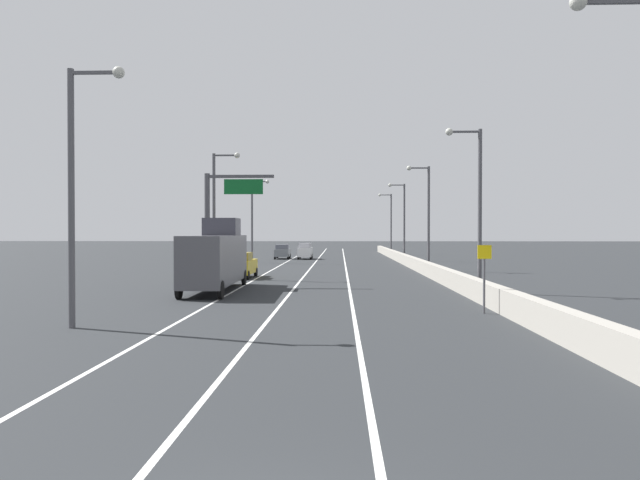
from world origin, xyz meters
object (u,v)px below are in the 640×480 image
overhead_sign_gantry (218,215)px  box_truck (216,257)px  lamp_post_right_near (638,153)px  car_white_2 (305,251)px  car_yellow_1 (241,265)px  lamp_post_right_second (475,198)px  lamp_post_right_fourth (402,216)px  lamp_post_right_fifth (389,219)px  lamp_post_left_near (78,178)px  speed_advisory_sign (484,273)px  lamp_post_left_far (254,215)px  lamp_post_right_third (426,210)px  car_gray_0 (282,252)px  lamp_post_left_mid (217,206)px

overhead_sign_gantry → box_truck: size_ratio=0.76×
lamp_post_right_near → car_white_2: (-12.22, 61.19, -4.53)m
car_yellow_1 → lamp_post_right_second: bearing=-34.1°
lamp_post_right_fourth → car_white_2: (-12.37, 4.00, -4.53)m
lamp_post_right_fourth → car_white_2: size_ratio=2.38×
lamp_post_right_fourth → lamp_post_right_fifth: bearing=89.8°
lamp_post_right_second → lamp_post_left_near: bearing=-143.5°
speed_advisory_sign → lamp_post_left_far: (-16.28, 41.41, 3.82)m
overhead_sign_gantry → lamp_post_right_fourth: (15.93, 33.87, 0.85)m
lamp_post_right_third → lamp_post_right_fourth: bearing=90.3°
car_gray_0 → lamp_post_right_third: bearing=-56.6°
lamp_post_left_near → lamp_post_left_mid: same height
overhead_sign_gantry → car_white_2: overhead_sign_gantry is taller
lamp_post_right_second → lamp_post_right_third: size_ratio=1.00×
lamp_post_right_fifth → box_truck: (-15.35, -56.64, -3.53)m
lamp_post_right_near → lamp_post_left_mid: bearing=120.5°
lamp_post_left_mid → lamp_post_right_fifth: bearing=70.0°
lamp_post_left_near → car_white_2: bearing=84.7°
car_white_2 → lamp_post_right_third: bearing=-61.6°
speed_advisory_sign → lamp_post_left_far: lamp_post_left_far is taller
lamp_post_right_second → car_white_2: bearing=106.6°
speed_advisory_sign → car_gray_0: (-13.99, 51.38, -0.80)m
lamp_post_left_near → car_yellow_1: (2.00, 23.64, -4.58)m
lamp_post_left_far → lamp_post_right_second: bearing=-61.3°
lamp_post_left_near → lamp_post_right_fifth: bearing=76.0°
speed_advisory_sign → lamp_post_right_third: (1.56, 27.78, 3.82)m
speed_advisory_sign → box_truck: (-13.83, 9.27, 0.29)m
lamp_post_left_mid → car_white_2: size_ratio=2.38×
car_white_2 → box_truck: size_ratio=0.41×
box_truck → lamp_post_right_near: bearing=-52.3°
lamp_post_left_mid → car_gray_0: 33.21m
lamp_post_right_fourth → speed_advisory_sign: bearing=-91.8°
lamp_post_right_second → lamp_post_left_mid: (-17.34, 9.81, 0.00)m
speed_advisory_sign → lamp_post_left_near: (-16.00, -4.35, 3.82)m
lamp_post_right_third → lamp_post_right_fourth: size_ratio=1.00×
box_truck → lamp_post_right_second: bearing=-2.0°
car_gray_0 → lamp_post_left_near: bearing=-92.1°
lamp_post_right_third → lamp_post_left_near: same height
lamp_post_right_third → lamp_post_left_mid: bearing=-151.8°
box_truck → lamp_post_left_far: bearing=94.4°
lamp_post_right_fourth → lamp_post_right_fifth: 19.06m
lamp_post_right_second → lamp_post_left_far: same height
speed_advisory_sign → lamp_post_left_mid: 24.59m
lamp_post_left_mid → lamp_post_right_second: bearing=-29.5°
lamp_post_right_third → box_truck: (-15.40, -18.51, -3.53)m
lamp_post_right_third → lamp_post_left_far: 22.45m
lamp_post_right_fourth → car_gray_0: bearing=163.6°
lamp_post_right_fifth → car_yellow_1: size_ratio=2.13×
lamp_post_right_second → lamp_post_left_near: (-17.63, -13.06, 0.00)m
car_gray_0 → box_truck: 42.12m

